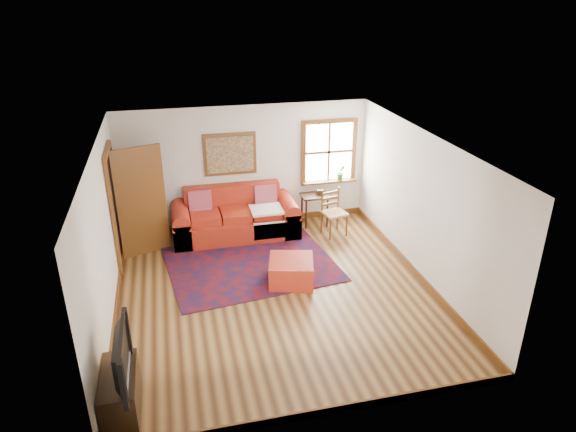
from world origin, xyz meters
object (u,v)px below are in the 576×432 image
object	(u,v)px
side_table	(315,200)
red_ottoman	(291,271)
red_leather_sofa	(235,220)
ladder_back_chair	(333,210)
media_cabinet	(120,391)

from	to	relation	value
side_table	red_ottoman	bearing A→B (deg)	-115.68
red_leather_sofa	ladder_back_chair	world-z (taller)	red_leather_sofa
red_ottoman	media_cabinet	distance (m)	3.49
side_table	media_cabinet	size ratio (longest dim) A/B	0.74
red_ottoman	side_table	xyz separation A→B (m)	(1.03, 2.13, 0.34)
red_ottoman	media_cabinet	world-z (taller)	media_cabinet
media_cabinet	red_leather_sofa	bearing A→B (deg)	65.51
red_leather_sofa	side_table	distance (m)	1.69
red_leather_sofa	ladder_back_chair	distance (m)	1.96
red_leather_sofa	side_table	bearing A→B (deg)	3.42
red_leather_sofa	side_table	xyz separation A→B (m)	(1.67, 0.10, 0.22)
ladder_back_chair	media_cabinet	xyz separation A→B (m)	(-3.88, -3.94, -0.25)
red_leather_sofa	red_ottoman	xyz separation A→B (m)	(0.65, -2.03, -0.11)
red_leather_sofa	media_cabinet	world-z (taller)	red_leather_sofa
side_table	ladder_back_chair	bearing A→B (deg)	-64.93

